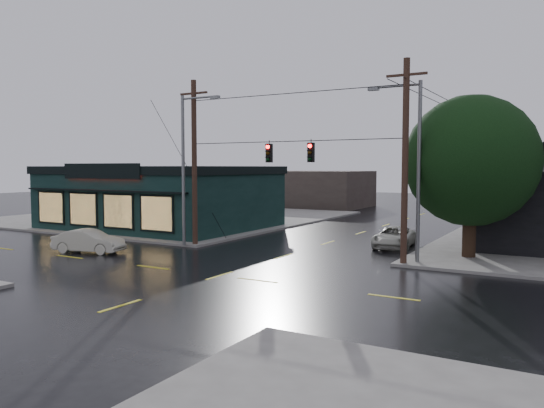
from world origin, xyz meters
The scene contains 15 objects.
ground_plane centered at (0.00, 0.00, 0.00)m, with size 160.00×160.00×0.00m, color black.
sidewalk_nw centered at (-20.00, 20.00, 0.07)m, with size 28.00×28.00×0.15m, color slate.
pizza_shop centered at (-15.00, 12.94, 2.56)m, with size 16.30×12.34×4.90m.
corner_tree centered at (8.98, 10.03, 5.20)m, with size 6.88×6.88×8.51m.
utility_pole_nw centered at (-6.50, 6.50, 0.00)m, with size 2.00×0.32×10.15m, color black, non-canonical shape.
utility_pole_ne centered at (6.50, 6.50, 0.00)m, with size 2.00×0.32×10.15m, color black, non-canonical shape.
utility_pole_far_a centered at (6.50, 28.00, 0.00)m, with size 2.00×0.32×9.65m, color black, non-canonical shape.
utility_pole_far_b centered at (6.50, 48.00, 0.00)m, with size 2.00×0.32×9.15m, color black, non-canonical shape.
utility_pole_far_c centered at (6.50, 68.00, 0.00)m, with size 2.00×0.32×9.15m, color black, non-canonical shape.
span_signal_assembly centered at (0.10, 6.50, 5.70)m, with size 13.00×0.48×1.23m.
streetlight_nw centered at (-6.80, 5.80, 0.00)m, with size 5.40×0.30×9.15m, color slate, non-canonical shape.
streetlight_ne centered at (7.00, 7.20, 0.00)m, with size 5.40×0.30×9.15m, color slate, non-canonical shape.
bg_building_west centered at (-14.00, 40.00, 2.20)m, with size 12.00×10.00×4.40m, color #362B27.
sedan_cream centered at (-10.23, 1.50, 0.67)m, with size 1.41×4.05×1.34m, color #BCBAA5.
suv_silver centered at (4.29, 12.22, 0.63)m, with size 2.10×4.55×1.26m, color #B7B6A9.
Camera 1 is at (13.81, -19.27, 4.89)m, focal length 35.00 mm.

